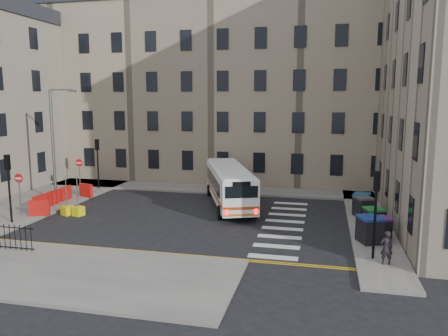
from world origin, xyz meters
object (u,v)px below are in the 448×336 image
at_px(wheelie_bin_b, 380,228).
at_px(wheelie_bin_c, 374,219).
at_px(bus, 230,184).
at_px(wheelie_bin_d, 363,207).
at_px(bollard_yellow, 78,211).
at_px(pedestrian, 387,248).
at_px(streetlamp, 53,143).
at_px(bollard_chevron, 67,210).
at_px(wheelie_bin_a, 370,229).
at_px(wheelie_bin_e, 361,203).

xyz_separation_m(wheelie_bin_b, wheelie_bin_c, (-0.15, 1.68, 0.03)).
height_order(bus, wheelie_bin_d, bus).
distance_m(bus, bollard_yellow, 10.30).
bearing_deg(pedestrian, streetlamp, -32.64).
height_order(wheelie_bin_d, bollard_chevron, wheelie_bin_d).
bearing_deg(bollard_yellow, bollard_chevron, -178.93).
bearing_deg(pedestrian, wheelie_bin_c, -102.70).
height_order(wheelie_bin_a, bollard_chevron, wheelie_bin_a).
bearing_deg(wheelie_bin_c, wheelie_bin_b, -104.02).
height_order(wheelie_bin_d, wheelie_bin_e, wheelie_bin_d).
bearing_deg(pedestrian, wheelie_bin_a, -94.39).
bearing_deg(bollard_yellow, wheelie_bin_a, -5.93).
height_order(bus, wheelie_bin_a, bus).
distance_m(wheelie_bin_a, bollard_yellow, 17.96).
bearing_deg(streetlamp, wheelie_bin_b, -10.88).
relative_size(wheelie_bin_e, bollard_chevron, 2.29).
height_order(wheelie_bin_a, pedestrian, pedestrian).
relative_size(pedestrian, bollard_chevron, 2.57).
height_order(wheelie_bin_e, bollard_yellow, wheelie_bin_e).
height_order(wheelie_bin_d, pedestrian, pedestrian).
bearing_deg(bus, wheelie_bin_b, -52.43).
bearing_deg(wheelie_bin_a, bollard_chevron, 152.33).
distance_m(wheelie_bin_d, wheelie_bin_e, 1.12).
xyz_separation_m(wheelie_bin_b, bollard_chevron, (-19.26, 1.02, -0.43)).
bearing_deg(streetlamp, wheelie_bin_c, -6.69).
bearing_deg(bollard_yellow, wheelie_bin_d, 10.51).
distance_m(wheelie_bin_a, wheelie_bin_c, 2.55).
xyz_separation_m(wheelie_bin_a, wheelie_bin_e, (0.07, 6.30, -0.06)).
bearing_deg(bus, bollard_yellow, -171.97).
xyz_separation_m(wheelie_bin_d, pedestrian, (0.32, -8.23, 0.14)).
distance_m(streetlamp, bollard_chevron, 6.00).
height_order(pedestrian, bollard_chevron, pedestrian).
relative_size(wheelie_bin_a, bollard_chevron, 2.59).
distance_m(pedestrian, bollard_chevron, 19.71).
height_order(wheelie_bin_b, wheelie_bin_c, wheelie_bin_c).
bearing_deg(streetlamp, bus, 7.27).
xyz_separation_m(wheelie_bin_b, wheelie_bin_e, (-0.54, 5.48, 0.05)).
relative_size(wheelie_bin_c, pedestrian, 0.88).
relative_size(wheelie_bin_d, bollard_chevron, 2.42).
bearing_deg(wheelie_bin_e, pedestrian, -71.16).
relative_size(streetlamp, bollard_yellow, 13.57).
height_order(wheelie_bin_a, wheelie_bin_d, wheelie_bin_a).
bearing_deg(wheelie_bin_d, bus, 145.59).
bearing_deg(bollard_yellow, bus, 28.50).
xyz_separation_m(streetlamp, wheelie_bin_c, (22.12, -2.60, -3.57)).
height_order(wheelie_bin_c, pedestrian, pedestrian).
bearing_deg(wheelie_bin_a, wheelie_bin_d, 66.76).
bearing_deg(bollard_yellow, streetlamp, 139.48).
height_order(bus, wheelie_bin_e, bus).
bearing_deg(wheelie_bin_b, streetlamp, 147.29).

